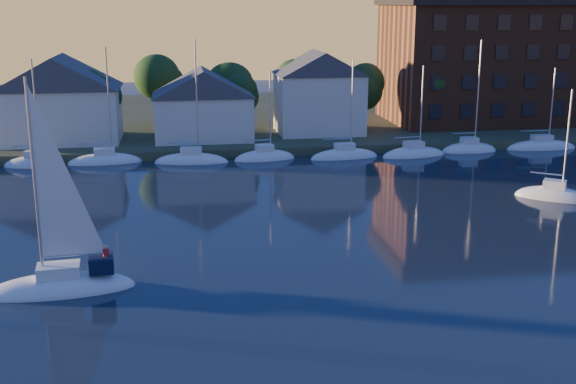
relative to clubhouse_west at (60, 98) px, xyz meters
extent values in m
cube|color=#394226|center=(22.00, 17.00, -5.93)|extent=(160.00, 50.00, 2.00)
cube|color=brown|center=(22.00, -6.00, -5.93)|extent=(120.00, 3.00, 1.00)
cube|color=silver|center=(0.00, 0.00, -1.93)|extent=(13.00, 9.00, 6.00)
cube|color=silver|center=(16.00, -1.00, -2.43)|extent=(11.00, 8.00, 5.00)
cube|color=silver|center=(30.00, 1.00, -1.43)|extent=(10.00, 8.00, 7.00)
cube|color=brown|center=(56.00, 7.00, 2.57)|extent=(30.00, 16.00, 15.00)
cylinder|color=#362318|center=(-4.00, 5.00, -3.18)|extent=(0.50, 0.50, 3.50)
sphere|color=#163412|center=(-4.00, 5.00, 1.27)|extent=(5.40, 5.40, 5.40)
cylinder|color=#362318|center=(4.00, 5.00, -3.18)|extent=(0.50, 0.50, 3.50)
sphere|color=#163412|center=(4.00, 5.00, 1.27)|extent=(5.40, 5.40, 5.40)
cylinder|color=#362318|center=(12.00, 5.00, -3.18)|extent=(0.50, 0.50, 3.50)
sphere|color=#163412|center=(12.00, 5.00, 1.27)|extent=(5.40, 5.40, 5.40)
cylinder|color=#362318|center=(20.00, 5.00, -3.18)|extent=(0.50, 0.50, 3.50)
sphere|color=#163412|center=(20.00, 5.00, 1.27)|extent=(5.40, 5.40, 5.40)
cylinder|color=#362318|center=(28.00, 5.00, -3.18)|extent=(0.50, 0.50, 3.50)
sphere|color=#163412|center=(28.00, 5.00, 1.27)|extent=(5.40, 5.40, 5.40)
cylinder|color=#362318|center=(36.00, 5.00, -3.18)|extent=(0.50, 0.50, 3.50)
sphere|color=#163412|center=(36.00, 5.00, 1.27)|extent=(5.40, 5.40, 5.40)
cylinder|color=#362318|center=(44.00, 5.00, -3.18)|extent=(0.50, 0.50, 3.50)
sphere|color=#163412|center=(44.00, 5.00, 1.27)|extent=(5.40, 5.40, 5.40)
cylinder|color=#362318|center=(52.00, 5.00, -3.18)|extent=(0.50, 0.50, 3.50)
sphere|color=#163412|center=(52.00, 5.00, 1.27)|extent=(5.40, 5.40, 5.40)
cylinder|color=#362318|center=(60.00, 5.00, -3.18)|extent=(0.50, 0.50, 3.50)
sphere|color=#163412|center=(60.00, 5.00, 1.27)|extent=(5.40, 5.40, 5.40)
ellipsoid|color=white|center=(-2.00, -9.00, -5.93)|extent=(7.50, 2.40, 2.20)
cube|color=white|center=(-2.00, -9.00, -4.63)|extent=(2.10, 1.32, 0.70)
cylinder|color=#A5A8AD|center=(-1.25, -9.00, 0.02)|extent=(0.16, 0.16, 10.00)
cylinder|color=#A5A8AD|center=(-2.83, -9.00, -3.78)|extent=(3.15, 0.12, 0.12)
ellipsoid|color=white|center=(6.00, -9.00, -5.93)|extent=(7.50, 2.40, 2.20)
cube|color=white|center=(6.00, -9.00, -4.63)|extent=(2.10, 1.32, 0.70)
cylinder|color=#A5A8AD|center=(6.75, -9.00, 0.02)|extent=(0.16, 0.16, 10.00)
cylinder|color=#A5A8AD|center=(5.17, -9.00, -3.78)|extent=(3.15, 0.12, 0.12)
ellipsoid|color=white|center=(14.00, -9.00, -5.93)|extent=(7.50, 2.40, 2.20)
cube|color=white|center=(14.00, -9.00, -4.63)|extent=(2.10, 1.32, 0.70)
cylinder|color=#A5A8AD|center=(14.75, -9.00, 0.02)|extent=(0.16, 0.16, 10.00)
cylinder|color=#A5A8AD|center=(13.17, -9.00, -3.78)|extent=(3.15, 0.12, 0.12)
ellipsoid|color=white|center=(22.00, -9.00, -5.93)|extent=(7.50, 2.40, 2.20)
cube|color=white|center=(22.00, -9.00, -4.63)|extent=(2.10, 1.32, 0.70)
cylinder|color=#A5A8AD|center=(22.75, -9.00, 0.02)|extent=(0.16, 0.16, 10.00)
cylinder|color=#A5A8AD|center=(21.17, -9.00, -3.78)|extent=(3.15, 0.12, 0.12)
ellipsoid|color=white|center=(30.00, -9.00, -5.93)|extent=(7.50, 2.40, 2.20)
cube|color=white|center=(30.00, -9.00, -4.63)|extent=(2.10, 1.32, 0.70)
cylinder|color=#A5A8AD|center=(30.75, -9.00, 0.02)|extent=(0.16, 0.16, 10.00)
cylinder|color=#A5A8AD|center=(29.17, -9.00, -3.78)|extent=(3.15, 0.12, 0.12)
ellipsoid|color=white|center=(38.00, -9.00, -5.93)|extent=(7.50, 2.40, 2.20)
cube|color=white|center=(38.00, -9.00, -4.63)|extent=(2.10, 1.32, 0.70)
cylinder|color=#A5A8AD|center=(38.75, -9.00, 0.02)|extent=(0.16, 0.16, 10.00)
cylinder|color=#A5A8AD|center=(37.17, -9.00, -3.78)|extent=(3.15, 0.12, 0.12)
ellipsoid|color=white|center=(46.00, -9.00, -5.93)|extent=(7.50, 2.40, 2.20)
cube|color=white|center=(46.00, -9.00, -4.63)|extent=(2.10, 1.32, 0.70)
cylinder|color=#A5A8AD|center=(46.75, -9.00, 0.02)|extent=(0.16, 0.16, 10.00)
cylinder|color=#A5A8AD|center=(45.17, -9.00, -3.78)|extent=(3.15, 0.12, 0.12)
ellipsoid|color=white|center=(54.00, -9.00, -5.93)|extent=(7.50, 2.40, 2.20)
cube|color=white|center=(54.00, -9.00, -4.63)|extent=(2.10, 1.32, 0.70)
cylinder|color=#A5A8AD|center=(54.75, -9.00, 0.02)|extent=(0.16, 0.16, 10.00)
cylinder|color=#A5A8AD|center=(53.17, -9.00, -3.78)|extent=(3.15, 0.12, 0.12)
ellipsoid|color=white|center=(5.83, -43.40, -5.93)|extent=(8.87, 3.55, 2.20)
cube|color=white|center=(5.83, -43.40, -4.63)|extent=(2.55, 1.74, 0.70)
cylinder|color=#A5A8AD|center=(4.97, -43.48, 0.79)|extent=(0.16, 0.16, 11.54)
cylinder|color=#A5A8AD|center=(6.78, -43.32, -3.78)|extent=(3.63, 0.44, 0.12)
cube|color=black|center=(8.25, -43.19, -4.43)|extent=(1.54, 1.79, 0.90)
ellipsoid|color=white|center=(44.69, -28.76, -5.93)|extent=(6.55, 5.58, 2.20)
cube|color=white|center=(44.69, -28.76, -4.63)|extent=(2.18, 2.04, 0.70)
cylinder|color=#A5A8AD|center=(45.22, -29.15, -0.74)|extent=(0.16, 0.16, 8.49)
cylinder|color=#A5A8AD|center=(44.12, -28.35, -3.78)|extent=(2.28, 1.69, 0.12)
camera|label=1|loc=(12.98, -84.28, 10.44)|focal=45.00mm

